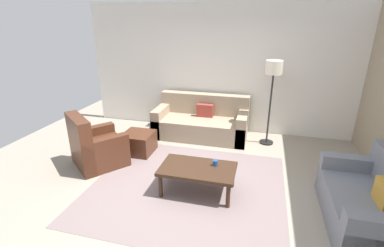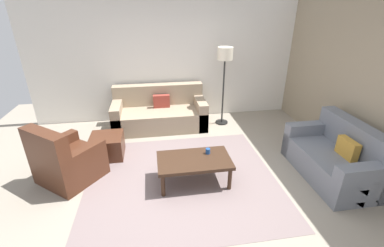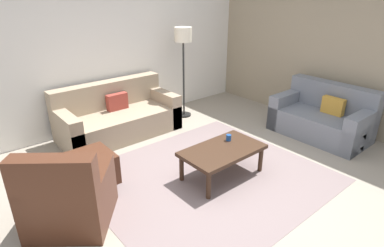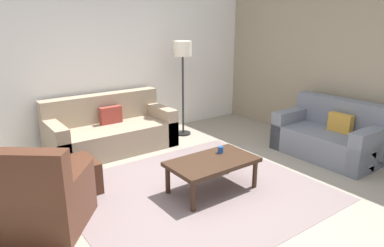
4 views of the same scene
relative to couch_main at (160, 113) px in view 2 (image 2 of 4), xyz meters
name	(u,v)px [view 2 (image 2 of 4)]	position (x,y,z in m)	size (l,w,h in m)	color
ground_plane	(182,179)	(0.23, -2.08, -0.30)	(8.00, 8.00, 0.00)	gray
rear_partition	(167,58)	(0.23, 0.52, 1.10)	(6.00, 0.12, 2.80)	silver
stone_feature_panel	(376,85)	(3.23, -2.08, 1.10)	(0.12, 5.20, 2.80)	gray
area_rug	(182,179)	(0.23, -2.08, -0.29)	(2.94, 2.66, 0.01)	slate
couch_main	(160,113)	(0.00, 0.00, 0.00)	(1.99, 0.94, 0.88)	gray
couch_loveseat	(337,159)	(2.69, -2.34, 0.00)	(0.88, 1.53, 0.88)	slate
armchair_leather	(66,163)	(-1.51, -1.82, 0.01)	(1.12, 1.12, 0.95)	#4C2819
ottoman	(107,146)	(-0.99, -1.18, -0.10)	(0.56, 0.56, 0.40)	#4C2819
coffee_table	(194,162)	(0.42, -2.16, 0.06)	(1.10, 0.64, 0.41)	#382316
cup	(208,151)	(0.66, -2.04, 0.16)	(0.07, 0.07, 0.08)	#1E478C
lamp_standing	(225,62)	(1.41, -0.11, 1.11)	(0.32, 0.32, 1.71)	black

